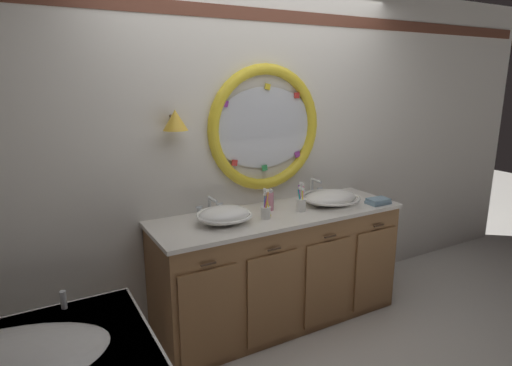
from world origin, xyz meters
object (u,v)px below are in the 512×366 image
(sink_basin_right, at_px, (331,197))
(toothbrush_holder_right, at_px, (301,203))
(sink_basin_left, at_px, (224,215))
(folded_hand_towel, at_px, (378,201))
(soap_dispenser, at_px, (270,201))
(toothbrush_holder_left, at_px, (266,211))

(sink_basin_right, height_order, toothbrush_holder_right, toothbrush_holder_right)
(sink_basin_left, relative_size, folded_hand_towel, 2.15)
(toothbrush_holder_right, height_order, folded_hand_towel, toothbrush_holder_right)
(soap_dispenser, bearing_deg, sink_basin_left, -166.37)
(sink_basin_right, bearing_deg, toothbrush_holder_right, -174.41)
(sink_basin_right, relative_size, folded_hand_towel, 2.56)
(toothbrush_holder_right, xyz_separation_m, folded_hand_towel, (0.65, -0.15, -0.04))
(toothbrush_holder_left, relative_size, toothbrush_holder_right, 0.99)
(toothbrush_holder_right, xyz_separation_m, soap_dispenser, (-0.19, 0.14, 0.01))
(sink_basin_right, bearing_deg, toothbrush_holder_left, -176.09)
(soap_dispenser, relative_size, folded_hand_towel, 0.93)
(toothbrush_holder_left, xyz_separation_m, soap_dispenser, (0.13, 0.15, 0.02))
(soap_dispenser, bearing_deg, toothbrush_holder_right, -35.32)
(sink_basin_left, distance_m, toothbrush_holder_right, 0.63)
(sink_basin_right, relative_size, soap_dispenser, 2.74)
(toothbrush_holder_left, height_order, folded_hand_towel, toothbrush_holder_left)
(toothbrush_holder_right, bearing_deg, sink_basin_left, 177.23)
(sink_basin_right, xyz_separation_m, soap_dispenser, (-0.50, 0.11, 0.02))
(sink_basin_right, distance_m, toothbrush_holder_left, 0.63)
(toothbrush_holder_left, distance_m, soap_dispenser, 0.20)
(sink_basin_right, xyz_separation_m, toothbrush_holder_left, (-0.63, -0.04, 0.00))
(toothbrush_holder_right, bearing_deg, sink_basin_right, 5.59)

